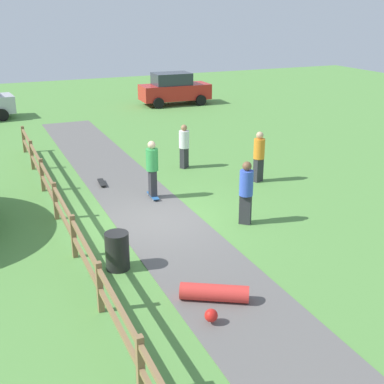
% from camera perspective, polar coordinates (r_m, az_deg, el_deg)
% --- Properties ---
extents(ground_plane, '(60.00, 60.00, 0.00)m').
position_cam_1_polar(ground_plane, '(14.68, -3.86, -3.20)').
color(ground_plane, '#568E42').
extents(asphalt_path, '(2.40, 28.00, 0.02)m').
position_cam_1_polar(asphalt_path, '(14.67, -3.86, -3.16)').
color(asphalt_path, '#605E5B').
rests_on(asphalt_path, ground_plane).
extents(wooden_fence, '(0.12, 18.12, 1.10)m').
position_cam_1_polar(wooden_fence, '(13.84, -14.10, -2.28)').
color(wooden_fence, olive).
rests_on(wooden_fence, ground_plane).
extents(trash_bin, '(0.56, 0.56, 0.90)m').
position_cam_1_polar(trash_bin, '(12.04, -8.30, -6.50)').
color(trash_bin, black).
rests_on(trash_bin, ground_plane).
extents(skater_riding, '(0.40, 0.81, 1.85)m').
position_cam_1_polar(skater_riding, '(16.02, -4.44, 2.85)').
color(skater_riding, '#265999').
rests_on(skater_riding, asphalt_path).
extents(skater_fallen, '(1.42, 1.37, 0.36)m').
position_cam_1_polar(skater_fallen, '(10.75, 2.47, -11.31)').
color(skater_fallen, red).
rests_on(skater_fallen, asphalt_path).
extents(skateboard_loose, '(0.27, 0.81, 0.08)m').
position_cam_1_polar(skateboard_loose, '(17.76, -10.00, 1.06)').
color(skateboard_loose, black).
rests_on(skateboard_loose, asphalt_path).
extents(bystander_blue, '(0.54, 0.54, 1.82)m').
position_cam_1_polar(bystander_blue, '(14.17, 6.03, 0.25)').
color(bystander_blue, '#2D2D33').
rests_on(bystander_blue, ground_plane).
extents(bystander_white, '(0.53, 0.53, 1.65)m').
position_cam_1_polar(bystander_white, '(19.12, -0.88, 5.31)').
color(bystander_white, '#2D2D33').
rests_on(bystander_white, ground_plane).
extents(bystander_orange, '(0.48, 0.48, 1.77)m').
position_cam_1_polar(bystander_orange, '(17.73, 7.45, 4.18)').
color(bystander_orange, '#2D2D33').
rests_on(bystander_orange, ground_plane).
extents(parked_car_red, '(4.25, 2.11, 1.92)m').
position_cam_1_polar(parked_car_red, '(31.81, -2.01, 11.40)').
color(parked_car_red, red).
rests_on(parked_car_red, ground_plane).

